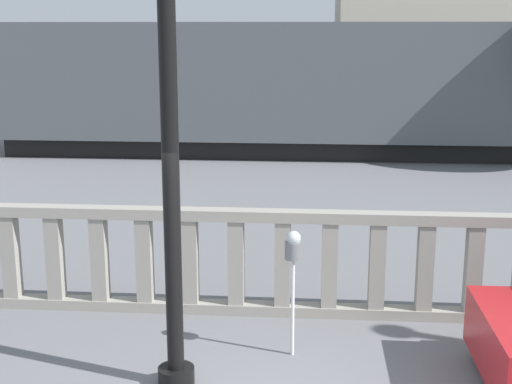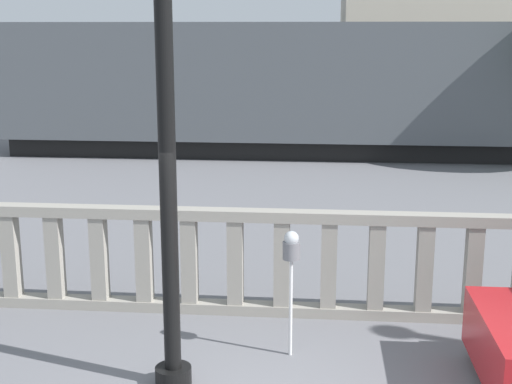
{
  "view_description": "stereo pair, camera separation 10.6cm",
  "coord_description": "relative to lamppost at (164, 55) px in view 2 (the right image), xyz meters",
  "views": [
    {
      "loc": [
        0.37,
        -5.47,
        3.68
      ],
      "look_at": [
        -0.43,
        4.31,
        1.42
      ],
      "focal_mm": 50.0,
      "sensor_mm": 36.0,
      "label": 1
    },
    {
      "loc": [
        0.48,
        -5.46,
        3.68
      ],
      "look_at": [
        -0.43,
        4.31,
        1.42
      ],
      "focal_mm": 50.0,
      "sensor_mm": 36.0,
      "label": 2
    }
  ],
  "objects": [
    {
      "name": "balustrade",
      "position": [
        1.03,
        2.0,
        -2.72
      ],
      "size": [
        15.57,
        0.24,
        1.41
      ],
      "color": "gray",
      "rests_on": "ground"
    },
    {
      "name": "lamppost",
      "position": [
        0.0,
        0.0,
        0.0
      ],
      "size": [
        0.41,
        0.41,
        6.14
      ],
      "color": "black",
      "rests_on": "ground"
    },
    {
      "name": "parking_meter",
      "position": [
        1.2,
        0.83,
        -2.21
      ],
      "size": [
        0.2,
        0.2,
        1.48
      ],
      "color": "silver",
      "rests_on": "ground"
    },
    {
      "name": "train_near",
      "position": [
        3.28,
        14.38,
        -1.41
      ],
      "size": [
        21.88,
        3.14,
        4.45
      ],
      "color": "black",
      "rests_on": "ground"
    },
    {
      "name": "train_far",
      "position": [
        1.7,
        24.77,
        -1.45
      ],
      "size": [
        24.92,
        3.15,
        4.38
      ],
      "color": "black",
      "rests_on": "ground"
    }
  ]
}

